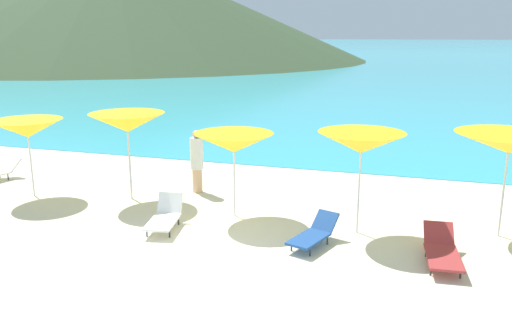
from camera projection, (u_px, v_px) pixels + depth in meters
The scene contains 12 objects.
ground_plane at pixel (303, 156), 19.63m from camera, with size 50.00×100.00×0.30m, color beige.
ocean_water at pixel (407, 45), 221.45m from camera, with size 650.00×440.00×0.02m, color #38B7CC.
headland_hill at pixel (116, 4), 88.83m from camera, with size 86.53×86.53×18.87m, color #384C2D.
umbrella_1 at pixel (27, 129), 13.83m from camera, with size 1.87×1.87×2.15m.
umbrella_2 at pixel (127, 123), 13.52m from camera, with size 2.00×2.00×2.37m.
umbrella_3 at pixel (234, 143), 12.28m from camera, with size 2.08×2.08×2.09m.
umbrella_4 at pixel (361, 143), 11.14m from camera, with size 1.91×1.91×2.32m.
umbrella_5 at pixel (509, 144), 10.93m from camera, with size 2.39×2.39×2.33m.
lounge_chair_0 at pixel (314, 233), 10.88m from camera, with size 0.95×1.52×0.58m.
lounge_chair_1 at pixel (442, 250), 10.04m from camera, with size 0.74×1.71×0.58m.
lounge_chair_3 at pixel (165, 216), 11.84m from camera, with size 0.85×1.49×0.69m.
beachgoer_1 at pixel (197, 160), 14.41m from camera, with size 0.37×0.37×1.79m.
Camera 1 is at (3.88, -8.79, 4.38)m, focal length 35.96 mm.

